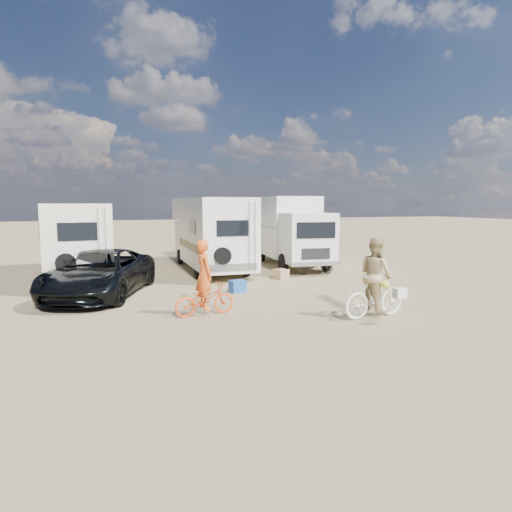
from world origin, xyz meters
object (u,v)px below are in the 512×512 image
object	(u,v)px
bike_woman	(375,296)
rider_woman	(375,281)
dark_suv	(100,273)
crate	(281,274)
rv_main	(210,234)
cooler	(238,286)
rv_left	(72,241)
rider_man	(204,281)
box_truck	(291,232)
bike_parked	(315,265)
bike_man	(205,299)

from	to	relation	value
bike_woman	rider_woman	xyz separation A→B (m)	(0.00, 0.00, 0.38)
dark_suv	crate	size ratio (longest dim) A/B	11.01
rv_main	cooler	world-z (taller)	rv_main
rv_left	rider_man	bearing A→B (deg)	-70.57
box_truck	rider_woman	distance (m)	9.49
rv_left	crate	xyz separation A→B (m)	(7.61, -2.94, -1.27)
bike_woman	bike_parked	size ratio (longest dim) A/B	1.23
box_truck	crate	size ratio (longest dim) A/B	13.52
rider_woman	bike_man	bearing A→B (deg)	60.71
rv_left	cooler	xyz separation A→B (m)	(5.25, -4.81, -1.26)
box_truck	bike_woman	bearing A→B (deg)	-94.53
dark_suv	crate	bearing A→B (deg)	28.53
box_truck	crate	bearing A→B (deg)	-113.73
rv_left	bike_parked	distance (m)	9.77
box_truck	cooler	xyz separation A→B (m)	(-4.21, -5.01, -1.42)
bike_parked	cooler	world-z (taller)	bike_parked
dark_suv	bike_parked	world-z (taller)	dark_suv
rider_man	rider_woman	distance (m)	4.40
box_truck	bike_parked	size ratio (longest dim) A/B	4.24
box_truck	dark_suv	xyz separation A→B (m)	(-8.48, -4.03, -0.89)
bike_woman	rider_man	bearing A→B (deg)	60.71
bike_woman	cooler	xyz separation A→B (m)	(-2.34, 4.27, -0.36)
bike_man	crate	size ratio (longest dim) A/B	3.38
rider_woman	crate	distance (m)	6.19
bike_woman	bike_parked	bearing A→B (deg)	-21.52
dark_suv	box_truck	bearing A→B (deg)	46.30
rider_man	bike_parked	xyz separation A→B (m)	(5.88, 5.04, -0.51)
rv_left	bike_man	bearing A→B (deg)	-70.57
rider_man	cooler	distance (m)	3.16
rv_left	rider_man	size ratio (longest dim) A/B	3.87
dark_suv	bike_parked	size ratio (longest dim) A/B	3.46
bike_man	rider_man	bearing A→B (deg)	-0.00
box_truck	rv_left	bearing A→B (deg)	-171.94
box_truck	bike_parked	world-z (taller)	box_truck
rider_man	bike_parked	distance (m)	7.76
rv_main	bike_parked	distance (m)	4.84
rv_main	rider_woman	bearing A→B (deg)	-77.03
cooler	rider_man	bearing A→B (deg)	-135.18
rv_left	dark_suv	distance (m)	4.03
rv_main	rider_man	distance (m)	8.07
box_truck	rider_man	bearing A→B (deg)	-121.16
rv_left	box_truck	size ratio (longest dim) A/B	1.09
cooler	bike_woman	bearing A→B (deg)	-72.77
dark_suv	crate	distance (m)	6.70
dark_suv	rider_woman	bearing A→B (deg)	-17.63
bike_man	bike_parked	world-z (taller)	bike_man
rv_main	bike_parked	size ratio (longest dim) A/B	4.96
rv_main	bike_woman	distance (m)	9.74
bike_man	rider_woman	distance (m)	4.43
dark_suv	bike_woman	xyz separation A→B (m)	(6.60, -5.26, -0.17)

